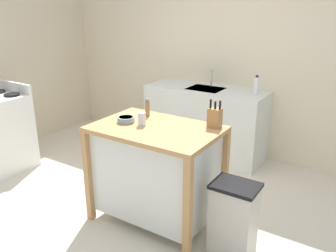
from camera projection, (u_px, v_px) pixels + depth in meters
ground_plane at (141, 216)px, 3.41m from camera, size 6.23×6.23×0.00m
wall_back at (231, 56)px, 4.58m from camera, size 5.23×0.10×2.60m
wall_left at (18, 53)px, 4.87m from camera, size 0.10×2.62×2.60m
kitchen_island at (156, 169)px, 3.21m from camera, size 1.11×0.74×0.93m
knife_block at (215, 117)px, 3.04m from camera, size 0.11×0.09×0.25m
bowl_ceramic_wide at (126, 119)px, 3.19m from camera, size 0.16×0.16×0.05m
drinking_cup at (142, 119)px, 3.09m from camera, size 0.07×0.07×0.12m
pepper_grinder at (147, 108)px, 3.34m from camera, size 0.04×0.04×0.18m
trash_bin at (233, 219)px, 2.82m from camera, size 0.36×0.28×0.63m
sink_counter at (205, 122)px, 4.66m from camera, size 1.57×0.60×0.92m
sink_faucet at (211, 78)px, 4.59m from camera, size 0.02×0.02×0.22m
bottle_hand_soap at (256, 85)px, 4.18m from camera, size 0.06×0.06×0.23m
stove at (0, 133)px, 4.26m from camera, size 0.60×0.60×1.04m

